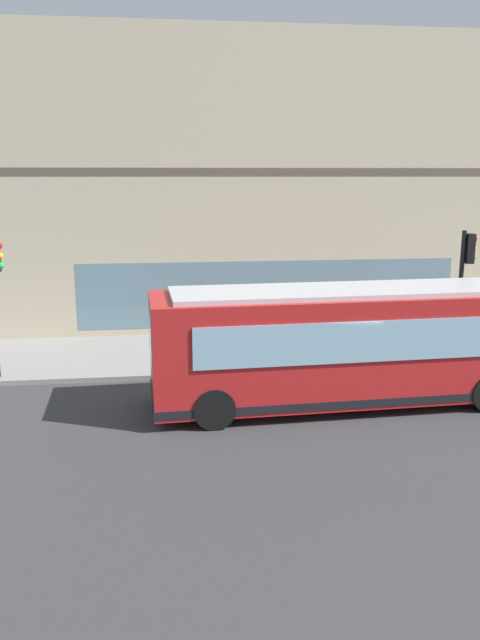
% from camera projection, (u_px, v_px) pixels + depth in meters
% --- Properties ---
extents(ground, '(120.00, 120.00, 0.00)m').
position_uv_depth(ground, '(317.00, 405.00, 16.51)').
color(ground, '#38383A').
extents(sidewalk_curb, '(4.89, 40.00, 0.15)m').
position_uv_depth(sidewalk_curb, '(281.00, 351.00, 21.37)').
color(sidewalk_curb, gray).
rests_on(sidewalk_curb, ground).
extents(building_corner, '(10.03, 19.93, 10.89)m').
position_uv_depth(building_corner, '(251.00, 185.00, 27.37)').
color(building_corner, beige).
rests_on(building_corner, ground).
extents(city_bus_nearside, '(2.99, 10.14, 3.07)m').
position_uv_depth(city_bus_nearside, '(346.00, 346.00, 16.34)').
color(city_bus_nearside, red).
rests_on(city_bus_nearside, ground).
extents(traffic_light_near_corner, '(0.32, 0.49, 4.09)m').
position_uv_depth(traffic_light_near_corner, '(465.00, 271.00, 19.33)').
color(traffic_light_near_corner, black).
rests_on(traffic_light_near_corner, sidewalk_curb).
extents(fire_hydrant, '(0.35, 0.35, 0.74)m').
position_uv_depth(fire_hydrant, '(474.00, 336.00, 21.56)').
color(fire_hydrant, yellow).
rests_on(fire_hydrant, sidewalk_curb).
extents(pedestrian_near_hydrant, '(0.32, 0.32, 1.71)m').
position_uv_depth(pedestrian_near_hydrant, '(366.00, 328.00, 20.05)').
color(pedestrian_near_hydrant, '#3F8C4C').
rests_on(pedestrian_near_hydrant, sidewalk_curb).
extents(pedestrian_by_light_pole, '(0.32, 0.32, 1.58)m').
position_uv_depth(pedestrian_by_light_pole, '(459.00, 308.00, 23.44)').
color(pedestrian_by_light_pole, '#3F8C4C').
rests_on(pedestrian_by_light_pole, sidewalk_curb).
extents(pedestrian_near_building_entrance, '(0.32, 0.32, 1.77)m').
position_uv_depth(pedestrian_near_building_entrance, '(290.00, 321.00, 20.87)').
color(pedestrian_near_building_entrance, '#99994C').
rests_on(pedestrian_near_building_entrance, sidewalk_curb).
extents(newspaper_vending_box, '(0.44, 0.43, 0.90)m').
position_uv_depth(newspaper_vending_box, '(206.00, 351.00, 19.42)').
color(newspaper_vending_box, '#BF3F19').
rests_on(newspaper_vending_box, sidewalk_curb).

